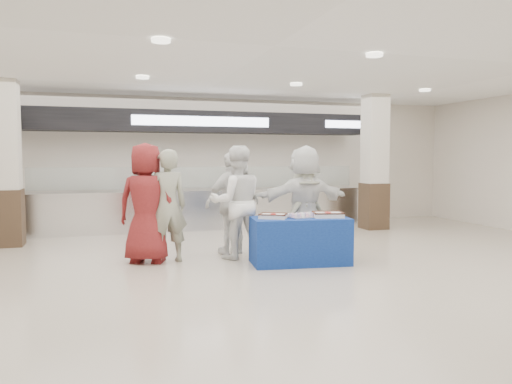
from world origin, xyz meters
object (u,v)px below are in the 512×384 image
object	(u,v)px
soldier_a	(167,206)
chef_tall	(237,202)
civilian_white	(304,200)
chef_short	(233,203)
civilian_maroon	(147,203)
sheet_cake_left	(273,215)
display_table	(300,241)
sheet_cake_right	(328,214)
soldier_b	(304,213)
cupcake_tray	(302,215)

from	to	relation	value
soldier_a	chef_tall	xyz separation A→B (m)	(1.17, -0.01, 0.03)
soldier_a	civilian_white	world-z (taller)	civilian_white
chef_short	civilian_white	size ratio (longest dim) A/B	0.94
civilian_maroon	chef_tall	distance (m)	1.49
sheet_cake_left	chef_short	bearing A→B (deg)	109.25
sheet_cake_left	civilian_maroon	bearing A→B (deg)	158.11
civilian_maroon	soldier_a	distance (m)	0.33
display_table	sheet_cake_right	size ratio (longest dim) A/B	2.84
sheet_cake_left	sheet_cake_right	distance (m)	0.90
civilian_maroon	display_table	bearing A→B (deg)	-175.44
display_table	chef_short	bearing A→B (deg)	133.23
sheet_cake_left	sheet_cake_right	bearing A→B (deg)	-7.85
display_table	soldier_b	bearing A→B (deg)	68.74
soldier_a	sheet_cake_right	bearing A→B (deg)	152.58
soldier_b	civilian_white	xyz separation A→B (m)	(-0.01, 0.00, 0.23)
display_table	cupcake_tray	world-z (taller)	cupcake_tray
civilian_maroon	chef_tall	bearing A→B (deg)	-159.98
display_table	civilian_white	distance (m)	0.93
chef_tall	soldier_b	distance (m)	1.23
sheet_cake_left	civilian_white	size ratio (longest dim) A/B	0.27
civilian_maroon	soldier_a	size ratio (longest dim) A/B	1.05
sheet_cake_left	chef_tall	bearing A→B (deg)	121.69
sheet_cake_left	sheet_cake_right	world-z (taller)	sheet_cake_right
chef_tall	soldier_b	size ratio (longest dim) A/B	1.30
soldier_a	chef_short	size ratio (longest dim) A/B	1.02
soldier_a	civilian_white	size ratio (longest dim) A/B	0.96
cupcake_tray	display_table	bearing A→B (deg)	-177.79
sheet_cake_left	soldier_b	world-z (taller)	soldier_b
cupcake_tray	civilian_maroon	xyz separation A→B (m)	(-2.40, 0.80, 0.19)
chef_short	chef_tall	bearing A→B (deg)	69.62
civilian_maroon	soldier_b	xyz separation A→B (m)	(2.70, -0.16, -0.24)
chef_tall	civilian_white	bearing A→B (deg)	177.69
display_table	soldier_a	world-z (taller)	soldier_a
soldier_a	soldier_b	size ratio (longest dim) A/B	1.25
cupcake_tray	civilian_white	world-z (taller)	civilian_white
display_table	chef_short	xyz separation A→B (m)	(-0.83, 1.13, 0.53)
display_table	sheet_cake_left	bearing A→B (deg)	-176.57
cupcake_tray	soldier_b	distance (m)	0.71
civilian_maroon	chef_tall	size ratio (longest dim) A/B	1.02
chef_short	civilian_white	distance (m)	1.27
soldier_b	cupcake_tray	bearing A→B (deg)	51.05
sheet_cake_right	civilian_maroon	world-z (taller)	civilian_maroon
chef_short	sheet_cake_left	bearing A→B (deg)	94.14
sheet_cake_right	cupcake_tray	bearing A→B (deg)	166.59
display_table	sheet_cake_left	distance (m)	0.61
chef_tall	civilian_maroon	bearing A→B (deg)	-2.06
cupcake_tray	civilian_maroon	world-z (taller)	civilian_maroon
cupcake_tray	civilian_maroon	distance (m)	2.53
chef_short	display_table	bearing A→B (deg)	111.13
chef_tall	civilian_white	world-z (taller)	civilian_white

